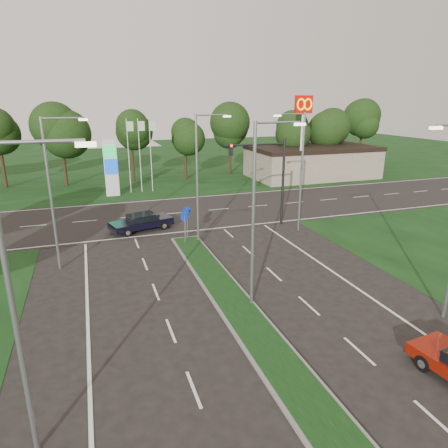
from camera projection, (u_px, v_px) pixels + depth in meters
name	position (u px, v px, depth m)	size (l,w,h in m)	color
ground	(295.00, 386.00, 14.36)	(160.00, 160.00, 0.00)	black
verge_far	(129.00, 164.00, 64.06)	(160.00, 50.00, 0.02)	black
cross_road	(166.00, 214.00, 36.05)	(160.00, 12.00, 0.02)	black
median_kerb	(252.00, 327.00, 17.96)	(2.00, 26.00, 0.12)	slate
commercial_building	(312.00, 162.00, 53.11)	(16.00, 9.00, 4.00)	gray
streetlight_median_near	(257.00, 207.00, 18.59)	(2.53, 0.22, 9.00)	gray
streetlight_median_far	(200.00, 172.00, 27.62)	(2.53, 0.22, 9.00)	gray
streetlight_left_near	(19.00, 293.00, 10.29)	(2.53, 0.22, 9.00)	gray
streetlight_left_far	(53.00, 187.00, 22.94)	(2.53, 0.22, 9.00)	gray
streetlight_right_far	(299.00, 166.00, 30.04)	(2.53, 0.22, 9.00)	gray
traffic_signal	(269.00, 169.00, 31.47)	(5.10, 0.42, 7.00)	black
median_signs	(186.00, 219.00, 28.67)	(1.16, 1.76, 2.38)	gray
gas_pylon	(113.00, 166.00, 42.10)	(5.80, 1.26, 8.00)	silver
mcdonalds_sign	(303.00, 117.00, 46.46)	(2.20, 0.47, 10.40)	silver
treeline_far	(139.00, 126.00, 48.45)	(6.00, 6.00, 9.90)	black
navy_sedan	(142.00, 222.00, 31.39)	(5.09, 3.15, 1.30)	black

